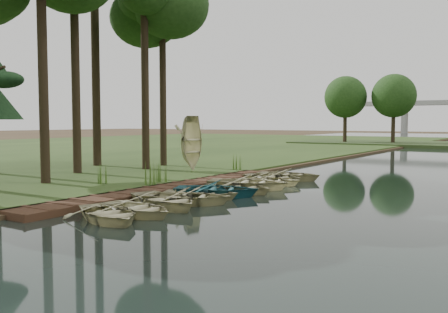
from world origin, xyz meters
The scene contains 19 objects.
ground centered at (0.00, 0.00, 0.00)m, with size 300.00×300.00×0.00m, color #3D2F1D.
boardwalk centered at (-1.60, 0.00, 0.15)m, with size 1.60×16.00×0.30m, color #392316.
rowboat_0 centered at (1.08, -6.39, 0.38)m, with size 2.26×3.16×0.66m, color #C1BC8C.
rowboat_1 centered at (1.17, -5.24, 0.37)m, with size 2.18×3.06×0.63m, color #C1BC8C.
rowboat_2 centered at (0.94, -3.53, 0.42)m, with size 2.55×3.57×0.74m, color #C1BC8C.
rowboat_3 centered at (1.17, -2.51, 0.40)m, with size 2.41×3.37×0.70m, color #C1BC8C.
rowboat_4 centered at (0.94, -1.28, 0.36)m, with size 2.15×3.01×0.62m, color #C1BC8C.
rowboat_5 centered at (1.03, -0.29, 0.41)m, with size 2.49×3.49×0.72m, color #2B6F78.
rowboat_6 centered at (1.23, 1.12, 0.38)m, with size 2.25×3.15×0.65m, color #C1BC8C.
rowboat_7 centered at (1.04, 2.28, 0.43)m, with size 2.65×3.72×0.77m, color #C1BC8C.
rowboat_8 centered at (1.19, 3.98, 0.36)m, with size 2.15×3.01×0.62m, color #C1BC8C.
rowboat_9 centered at (0.72, 5.31, 0.39)m, with size 2.35×3.28×0.68m, color #C1BC8C.
rowboat_10 centered at (0.97, 6.57, 0.40)m, with size 2.43×3.40×0.70m, color #C1BC8C.
stored_rowboat centered at (-4.75, 5.70, 0.63)m, with size 2.27×3.18×0.66m, color #C1BC8C.
tree_6 centered at (-8.58, 7.73, 9.61)m, with size 4.76×4.76×11.42m.
reeds_0 centered at (-4.79, -1.20, 0.75)m, with size 0.60×0.60×0.91m, color #3F661E.
reeds_1 centered at (-2.60, -0.31, 0.83)m, with size 0.60×0.60×1.07m, color #3F661E.
reeds_2 centered at (-2.85, 0.93, 0.79)m, with size 0.60×0.60×0.98m, color #3F661E.
reeds_3 centered at (-2.92, 7.79, 0.75)m, with size 0.60×0.60×0.90m, color #3F661E.
Camera 1 is at (12.49, -17.25, 3.14)m, focal length 40.00 mm.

